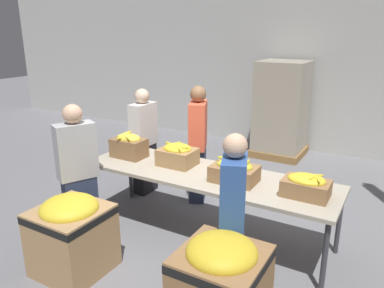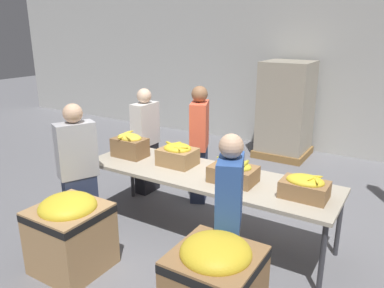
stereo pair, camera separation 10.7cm
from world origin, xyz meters
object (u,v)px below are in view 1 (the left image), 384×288
banana_box_0 (129,145)px  volunteer_2 (144,142)px  pallet_stack_0 (281,110)px  banana_box_1 (177,154)px  volunteer_0 (198,145)px  banana_box_3 (306,185)px  volunteer_1 (233,219)px  donation_bin_1 (221,284)px  volunteer_3 (78,174)px  banana_box_2 (234,171)px  sorting_table (206,177)px  donation_bin_0 (72,232)px

banana_box_0 → volunteer_2: bearing=111.0°
pallet_stack_0 → banana_box_1: bearing=-94.7°
banana_box_1 → volunteer_2: (-0.91, 0.55, -0.14)m
banana_box_0 → volunteer_0: (0.55, 0.78, -0.12)m
banana_box_3 → volunteer_1: size_ratio=0.29×
banana_box_3 → donation_bin_1: bearing=-104.6°
banana_box_3 → donation_bin_1: banana_box_3 is taller
donation_bin_1 → pallet_stack_0: (-0.95, 4.50, 0.42)m
banana_box_1 → volunteer_2: size_ratio=0.28×
banana_box_1 → volunteer_0: (-0.12, 0.72, -0.10)m
volunteer_0 → volunteer_3: size_ratio=1.03×
volunteer_0 → volunteer_3: volunteer_0 is taller
volunteer_1 → pallet_stack_0: pallet_stack_0 is taller
volunteer_2 → volunteer_3: 1.38m
banana_box_2 → banana_box_3: bearing=0.4°
banana_box_2 → volunteer_3: bearing=-155.9°
sorting_table → banana_box_1: bearing=169.5°
volunteer_0 → pallet_stack_0: bearing=147.8°
volunteer_0 → sorting_table: bearing=11.1°
banana_box_3 → banana_box_1: bearing=175.5°
sorting_table → donation_bin_1: bearing=-57.4°
donation_bin_0 → pallet_stack_0: bearing=81.8°
banana_box_0 → volunteer_2: 0.68m
volunteer_0 → volunteer_2: 0.80m
banana_box_0 → donation_bin_0: banana_box_0 is taller
sorting_table → banana_box_2: 0.40m
sorting_table → volunteer_3: bearing=-148.0°
sorting_table → volunteer_3: size_ratio=1.87×
banana_box_0 → banana_box_1: size_ratio=1.00×
banana_box_3 → donation_bin_1: size_ratio=0.52×
banana_box_0 → volunteer_1: 1.95m
donation_bin_0 → banana_box_2: bearing=45.7°
volunteer_3 → donation_bin_0: 0.72m
banana_box_1 → volunteer_3: volunteer_3 is taller
volunteer_3 → banana_box_0: bearing=18.8°
donation_bin_0 → donation_bin_1: donation_bin_1 is taller
banana_box_1 → volunteer_2: volunteer_2 is taller
donation_bin_1 → banana_box_1: bearing=132.6°
banana_box_0 → banana_box_3: bearing=-1.5°
banana_box_2 → volunteer_2: 1.83m
volunteer_2 → pallet_stack_0: 2.89m
sorting_table → volunteer_1: volunteer_1 is taller
banana_box_1 → volunteer_3: bearing=-133.2°
volunteer_2 → donation_bin_0: size_ratio=1.93×
banana_box_2 → pallet_stack_0: bearing=98.9°
banana_box_0 → pallet_stack_0: (0.94, 3.25, -0.05)m
sorting_table → volunteer_0: (-0.54, 0.79, 0.08)m
volunteer_2 → donation_bin_0: volunteer_2 is taller
banana_box_1 → donation_bin_1: (1.21, -1.32, -0.45)m
banana_box_0 → donation_bin_1: (1.89, -1.26, -0.47)m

